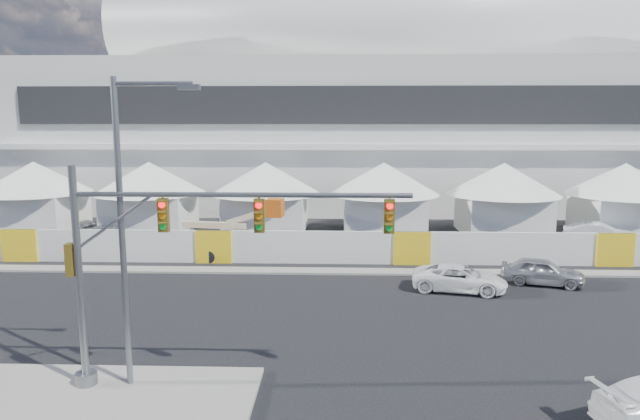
{
  "coord_description": "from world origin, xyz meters",
  "views": [
    {
      "loc": [
        1.59,
        -19.15,
        8.77
      ],
      "look_at": [
        0.61,
        10.0,
        4.02
      ],
      "focal_mm": 32.0,
      "sensor_mm": 36.0,
      "label": 1
    }
  ],
  "objects_px": {
    "streetlight_median": "(129,213)",
    "pickup_curb": "(459,278)",
    "lot_car_c": "(114,237)",
    "boom_lift": "(207,242)",
    "sedan_silver": "(542,271)",
    "lot_car_a": "(599,234)",
    "traffic_mast": "(152,264)"
  },
  "relations": [
    {
      "from": "streetlight_median",
      "to": "pickup_curb",
      "type": "bearing_deg",
      "value": 40.77
    },
    {
      "from": "lot_car_c",
      "to": "boom_lift",
      "type": "distance_m",
      "value": 7.4
    },
    {
      "from": "sedan_silver",
      "to": "pickup_curb",
      "type": "xyz_separation_m",
      "value": [
        -4.61,
        -1.26,
        -0.05
      ]
    },
    {
      "from": "lot_car_c",
      "to": "streetlight_median",
      "type": "relative_size",
      "value": 0.53
    },
    {
      "from": "lot_car_a",
      "to": "streetlight_median",
      "type": "bearing_deg",
      "value": 150.3
    },
    {
      "from": "boom_lift",
      "to": "traffic_mast",
      "type": "bearing_deg",
      "value": -74.55
    },
    {
      "from": "lot_car_a",
      "to": "pickup_curb",
      "type": "bearing_deg",
      "value": 151.25
    },
    {
      "from": "lot_car_c",
      "to": "boom_lift",
      "type": "height_order",
      "value": "boom_lift"
    },
    {
      "from": "lot_car_c",
      "to": "streetlight_median",
      "type": "distance_m",
      "value": 22.3
    },
    {
      "from": "lot_car_a",
      "to": "lot_car_c",
      "type": "xyz_separation_m",
      "value": [
        -33.3,
        -2.03,
        -0.02
      ]
    },
    {
      "from": "pickup_curb",
      "to": "traffic_mast",
      "type": "relative_size",
      "value": 0.44
    },
    {
      "from": "traffic_mast",
      "to": "boom_lift",
      "type": "distance_m",
      "value": 17.93
    },
    {
      "from": "traffic_mast",
      "to": "boom_lift",
      "type": "xyz_separation_m",
      "value": [
        -2.4,
        17.48,
        -3.16
      ]
    },
    {
      "from": "sedan_silver",
      "to": "pickup_curb",
      "type": "relative_size",
      "value": 0.88
    },
    {
      "from": "sedan_silver",
      "to": "traffic_mast",
      "type": "bearing_deg",
      "value": 144.05
    },
    {
      "from": "sedan_silver",
      "to": "lot_car_c",
      "type": "distance_m",
      "value": 27.11
    },
    {
      "from": "lot_car_a",
      "to": "boom_lift",
      "type": "distance_m",
      "value": 26.79
    },
    {
      "from": "lot_car_c",
      "to": "boom_lift",
      "type": "relative_size",
      "value": 0.67
    },
    {
      "from": "sedan_silver",
      "to": "lot_car_c",
      "type": "bearing_deg",
      "value": 90.97
    },
    {
      "from": "pickup_curb",
      "to": "streetlight_median",
      "type": "xyz_separation_m",
      "value": [
        -12.76,
        -11.0,
        5.15
      ]
    },
    {
      "from": "pickup_curb",
      "to": "sedan_silver",
      "type": "bearing_deg",
      "value": -62.26
    },
    {
      "from": "sedan_silver",
      "to": "boom_lift",
      "type": "distance_m",
      "value": 19.75
    },
    {
      "from": "sedan_silver",
      "to": "lot_car_a",
      "type": "distance_m",
      "value": 12.14
    },
    {
      "from": "boom_lift",
      "to": "pickup_curb",
      "type": "bearing_deg",
      "value": -16.0
    },
    {
      "from": "sedan_silver",
      "to": "pickup_curb",
      "type": "height_order",
      "value": "sedan_silver"
    },
    {
      "from": "sedan_silver",
      "to": "streetlight_median",
      "type": "distance_m",
      "value": 21.86
    },
    {
      "from": "lot_car_a",
      "to": "boom_lift",
      "type": "relative_size",
      "value": 0.6
    },
    {
      "from": "lot_car_a",
      "to": "boom_lift",
      "type": "bearing_deg",
      "value": 118.58
    },
    {
      "from": "pickup_curb",
      "to": "traffic_mast",
      "type": "bearing_deg",
      "value": 145.2
    },
    {
      "from": "sedan_silver",
      "to": "lot_car_c",
      "type": "relative_size",
      "value": 0.8
    },
    {
      "from": "pickup_curb",
      "to": "boom_lift",
      "type": "distance_m",
      "value": 15.8
    },
    {
      "from": "lot_car_c",
      "to": "boom_lift",
      "type": "bearing_deg",
      "value": -94.89
    }
  ]
}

